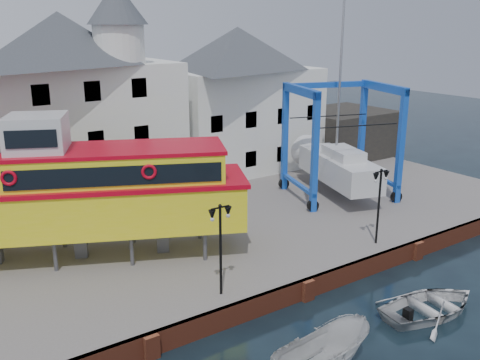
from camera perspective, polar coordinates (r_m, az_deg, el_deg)
ground at (r=25.98m, az=7.10°, el=-12.53°), size 140.00×140.00×0.00m
hardstanding at (r=33.96m, az=-5.23°, el=-4.35°), size 44.00×22.00×1.00m
quay_wall at (r=25.81m, az=6.99°, el=-11.47°), size 44.00×0.47×1.00m
building_white_main at (r=37.08m, az=-17.89°, el=7.64°), size 14.00×8.30×14.00m
building_white_right at (r=43.69m, az=-0.26°, el=8.68°), size 12.00×8.00×11.20m
shed_dark at (r=49.11m, az=10.82°, el=5.01°), size 8.00×7.00×4.00m
lamp_post_left at (r=22.86m, az=-2.12°, el=-5.02°), size 1.12×0.32×4.20m
lamp_post_right at (r=29.14m, az=14.72°, el=-0.77°), size 1.12×0.32×4.20m
tour_boat at (r=27.64m, az=-16.99°, el=-1.25°), size 17.01×10.75×7.36m
travel_lift at (r=37.83m, az=9.95°, el=2.31°), size 8.08×9.96×14.61m
motorboat_b at (r=26.15m, az=19.62°, el=-13.25°), size 5.39×4.16×1.03m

